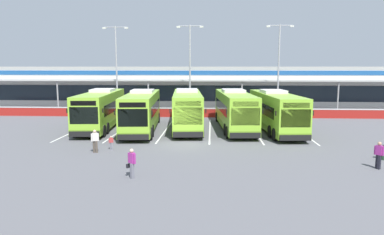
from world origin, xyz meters
name	(u,v)px	position (x,y,z in m)	size (l,w,h in m)	color
ground_plane	(183,143)	(0.00, 0.00, 0.00)	(200.00, 200.00, 0.00)	#56565B
terminal_building	(197,86)	(0.00, 26.91, 3.01)	(70.00, 13.00, 6.00)	silver
red_barrier_wall	(193,112)	(0.00, 14.50, 0.56)	(60.00, 0.40, 1.10)	maroon
coach_bus_leftmost	(101,110)	(-8.55, 6.46, 1.79)	(3.72, 12.31, 3.78)	#8CC633
coach_bus_left_centre	(142,111)	(-4.31, 5.43, 1.79)	(3.72, 12.31, 3.78)	#8CC633
coach_bus_centre	(187,110)	(-0.12, 6.70, 1.79)	(3.72, 12.31, 3.78)	#8CC633
coach_bus_right_centre	(234,111)	(4.45, 6.60, 1.79)	(3.72, 12.31, 3.78)	#8CC633
coach_bus_rightmost	(275,112)	(8.20, 5.87, 1.79)	(3.72, 12.31, 3.78)	#8CC633
bay_stripe_far_west	(81,128)	(-10.50, 6.00, 0.00)	(0.14, 13.00, 0.01)	silver
bay_stripe_west	(123,129)	(-6.30, 6.00, 0.00)	(0.14, 13.00, 0.01)	silver
bay_stripe_mid_west	(166,129)	(-2.10, 6.00, 0.00)	(0.14, 13.00, 0.01)	silver
bay_stripe_centre	(210,130)	(2.10, 6.00, 0.00)	(0.14, 13.00, 0.01)	silver
bay_stripe_mid_east	(254,130)	(6.30, 6.00, 0.00)	(0.14, 13.00, 0.01)	silver
bay_stripe_east	(299,131)	(10.50, 6.00, 0.00)	(0.14, 13.00, 0.01)	silver
pedestrian_with_handbag	(132,163)	(-2.01, -8.99, 0.86)	(0.60, 0.55, 1.62)	slate
pedestrian_in_dark_coat	(95,140)	(-5.85, -3.51, 0.87)	(0.52, 0.34, 1.62)	#4C4238
pedestrian_child	(111,142)	(-5.01, -2.54, 0.54)	(0.33, 0.20, 1.00)	slate
pedestrian_near_bin	(379,154)	(12.05, -6.45, 0.87)	(0.43, 0.46, 1.62)	black
lamp_post_west	(116,64)	(-9.82, 17.18, 6.29)	(3.24, 0.28, 11.00)	#9E9EA3
lamp_post_centre	(190,64)	(-0.45, 16.39, 6.29)	(3.24, 0.28, 11.00)	#9E9EA3
lamp_post_east	(279,64)	(10.32, 16.41, 6.29)	(3.24, 0.28, 11.00)	#9E9EA3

